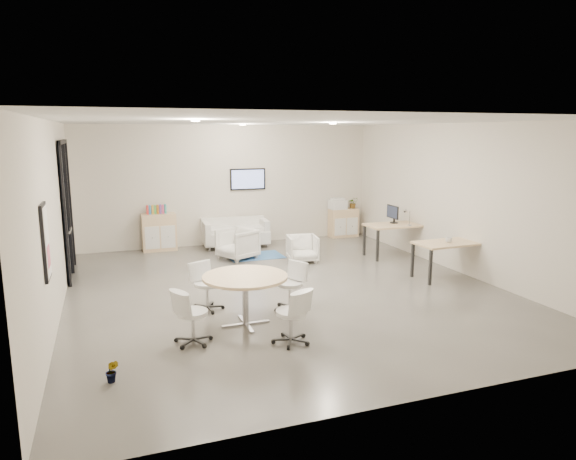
% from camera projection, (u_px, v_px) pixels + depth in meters
% --- Properties ---
extents(room_shell, '(9.60, 10.60, 4.80)m').
position_uv_depth(room_shell, '(285.00, 208.00, 9.68)').
color(room_shell, '#514F4A').
rests_on(room_shell, ground).
extents(glass_door, '(0.09, 1.90, 2.85)m').
position_uv_depth(glass_door, '(67.00, 205.00, 10.71)').
color(glass_door, black).
rests_on(glass_door, room_shell).
extents(artwork, '(0.05, 0.54, 1.04)m').
position_uv_depth(artwork, '(46.00, 242.00, 6.90)').
color(artwork, black).
rests_on(artwork, room_shell).
extents(wall_tv, '(0.98, 0.06, 0.58)m').
position_uv_depth(wall_tv, '(248.00, 179.00, 13.95)').
color(wall_tv, black).
rests_on(wall_tv, room_shell).
extents(ceiling_spots, '(3.14, 4.14, 0.03)m').
position_uv_depth(ceiling_spots, '(261.00, 123.00, 10.09)').
color(ceiling_spots, '#FFEAC6').
rests_on(ceiling_spots, room_shell).
extents(sideboard_left, '(0.85, 0.44, 0.96)m').
position_uv_depth(sideboard_left, '(159.00, 232.00, 13.19)').
color(sideboard_left, tan).
rests_on(sideboard_left, room_shell).
extents(sideboard_right, '(0.83, 0.40, 0.83)m').
position_uv_depth(sideboard_right, '(343.00, 223.00, 14.96)').
color(sideboard_right, tan).
rests_on(sideboard_right, room_shell).
extents(books, '(0.49, 0.14, 0.22)m').
position_uv_depth(books, '(156.00, 210.00, 13.07)').
color(books, red).
rests_on(books, sideboard_left).
extents(printer, '(0.47, 0.40, 0.33)m').
position_uv_depth(printer, '(338.00, 204.00, 14.79)').
color(printer, white).
rests_on(printer, sideboard_right).
extents(loveseat, '(1.77, 0.96, 0.64)m').
position_uv_depth(loveseat, '(235.00, 233.00, 13.69)').
color(loveseat, silver).
rests_on(loveseat, room_shell).
extents(blue_rug, '(1.33, 0.89, 0.01)m').
position_uv_depth(blue_rug, '(255.00, 256.00, 12.63)').
color(blue_rug, '#315996').
rests_on(blue_rug, room_shell).
extents(armchair_left, '(1.01, 1.03, 0.80)m').
position_uv_depth(armchair_left, '(237.00, 242.00, 12.31)').
color(armchair_left, silver).
rests_on(armchair_left, room_shell).
extents(armchair_right, '(0.76, 0.73, 0.69)m').
position_uv_depth(armchair_right, '(302.00, 247.00, 12.06)').
color(armchair_right, silver).
rests_on(armchair_right, room_shell).
extents(desk_rear, '(1.53, 0.77, 0.80)m').
position_uv_depth(desk_rear, '(397.00, 227.00, 12.54)').
color(desk_rear, tan).
rests_on(desk_rear, room_shell).
extents(desk_front, '(1.50, 0.80, 0.77)m').
position_uv_depth(desk_front, '(450.00, 246.00, 10.64)').
color(desk_front, tan).
rests_on(desk_front, room_shell).
extents(monitor, '(0.20, 0.50, 0.44)m').
position_uv_depth(monitor, '(393.00, 214.00, 12.61)').
color(monitor, black).
rests_on(monitor, desk_rear).
extents(round_table, '(1.33, 1.33, 0.81)m').
position_uv_depth(round_table, '(245.00, 280.00, 7.99)').
color(round_table, tan).
rests_on(round_table, room_shell).
extents(meeting_chairs, '(2.57, 2.57, 0.82)m').
position_uv_depth(meeting_chairs, '(245.00, 300.00, 8.05)').
color(meeting_chairs, white).
rests_on(meeting_chairs, room_shell).
extents(plant_cabinet, '(0.36, 0.38, 0.25)m').
position_uv_depth(plant_cabinet, '(353.00, 204.00, 14.94)').
color(plant_cabinet, '#3F7F3F').
rests_on(plant_cabinet, sideboard_right).
extents(plant_floor, '(0.24, 0.33, 0.13)m').
position_uv_depth(plant_floor, '(113.00, 377.00, 6.24)').
color(plant_floor, '#3F7F3F').
rests_on(plant_floor, room_shell).
extents(cup, '(0.16, 0.14, 0.13)m').
position_uv_depth(cup, '(449.00, 239.00, 10.55)').
color(cup, white).
rests_on(cup, desk_front).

